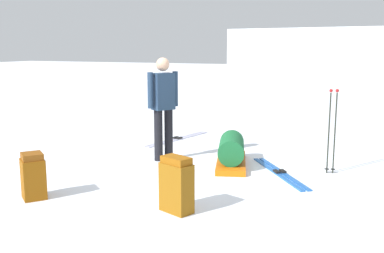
{
  "coord_description": "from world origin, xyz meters",
  "views": [
    {
      "loc": [
        2.62,
        -6.09,
        1.88
      ],
      "look_at": [
        0.0,
        0.0,
        0.7
      ],
      "focal_mm": 42.29,
      "sensor_mm": 36.0,
      "label": 1
    }
  ],
  "objects_px": {
    "ski_poles_planted_near": "(332,127)",
    "gear_sled": "(231,152)",
    "ski_pair_far": "(280,173)",
    "skier_standing": "(163,103)",
    "backpack_bright": "(176,185)",
    "ski_pair_near": "(177,139)",
    "backpack_large_dark": "(33,176)"
  },
  "relations": [
    {
      "from": "ski_poles_planted_near",
      "to": "gear_sled",
      "type": "xyz_separation_m",
      "value": [
        -1.51,
        -0.16,
        -0.48
      ]
    },
    {
      "from": "ski_pair_far",
      "to": "gear_sled",
      "type": "xyz_separation_m",
      "value": [
        -0.82,
        0.17,
        0.21
      ]
    },
    {
      "from": "skier_standing",
      "to": "backpack_bright",
      "type": "height_order",
      "value": "skier_standing"
    },
    {
      "from": "ski_pair_near",
      "to": "backpack_large_dark",
      "type": "height_order",
      "value": "backpack_large_dark"
    },
    {
      "from": "ski_pair_near",
      "to": "backpack_bright",
      "type": "distance_m",
      "value": 4.11
    },
    {
      "from": "skier_standing",
      "to": "ski_poles_planted_near",
      "type": "bearing_deg",
      "value": 5.43
    },
    {
      "from": "backpack_bright",
      "to": "ski_pair_far",
      "type": "bearing_deg",
      "value": 69.97
    },
    {
      "from": "backpack_large_dark",
      "to": "ski_poles_planted_near",
      "type": "bearing_deg",
      "value": 38.97
    },
    {
      "from": "skier_standing",
      "to": "ski_poles_planted_near",
      "type": "relative_size",
      "value": 1.34
    },
    {
      "from": "ski_pair_far",
      "to": "gear_sled",
      "type": "bearing_deg",
      "value": 168.09
    },
    {
      "from": "ski_pair_near",
      "to": "backpack_large_dark",
      "type": "distance_m",
      "value": 4.0
    },
    {
      "from": "backpack_large_dark",
      "to": "backpack_bright",
      "type": "xyz_separation_m",
      "value": [
        1.84,
        0.28,
        0.04
      ]
    },
    {
      "from": "backpack_large_dark",
      "to": "backpack_bright",
      "type": "height_order",
      "value": "backpack_bright"
    },
    {
      "from": "backpack_bright",
      "to": "ski_poles_planted_near",
      "type": "xyz_separation_m",
      "value": [
        1.43,
        2.37,
        0.39
      ]
    },
    {
      "from": "ski_pair_far",
      "to": "gear_sled",
      "type": "height_order",
      "value": "gear_sled"
    },
    {
      "from": "skier_standing",
      "to": "ski_poles_planted_near",
      "type": "height_order",
      "value": "skier_standing"
    },
    {
      "from": "ski_pair_far",
      "to": "backpack_bright",
      "type": "height_order",
      "value": "backpack_bright"
    },
    {
      "from": "ski_pair_far",
      "to": "ski_poles_planted_near",
      "type": "height_order",
      "value": "ski_poles_planted_near"
    },
    {
      "from": "skier_standing",
      "to": "ski_pair_near",
      "type": "relative_size",
      "value": 0.9
    },
    {
      "from": "backpack_large_dark",
      "to": "gear_sled",
      "type": "relative_size",
      "value": 0.41
    },
    {
      "from": "skier_standing",
      "to": "backpack_bright",
      "type": "xyz_separation_m",
      "value": [
        1.23,
        -2.12,
        -0.64
      ]
    },
    {
      "from": "ski_pair_near",
      "to": "ski_pair_far",
      "type": "xyz_separation_m",
      "value": [
        2.48,
        -1.67,
        0.0
      ]
    },
    {
      "from": "skier_standing",
      "to": "backpack_bright",
      "type": "distance_m",
      "value": 2.53
    },
    {
      "from": "ski_pair_near",
      "to": "gear_sled",
      "type": "height_order",
      "value": "gear_sled"
    },
    {
      "from": "ski_pair_far",
      "to": "backpack_large_dark",
      "type": "relative_size",
      "value": 2.64
    },
    {
      "from": "ski_poles_planted_near",
      "to": "gear_sled",
      "type": "height_order",
      "value": "ski_poles_planted_near"
    },
    {
      "from": "ski_pair_near",
      "to": "ski_poles_planted_near",
      "type": "relative_size",
      "value": 1.49
    },
    {
      "from": "backpack_large_dark",
      "to": "gear_sled",
      "type": "bearing_deg",
      "value": 54.65
    },
    {
      "from": "ski_pair_far",
      "to": "ski_poles_planted_near",
      "type": "distance_m",
      "value": 1.03
    },
    {
      "from": "skier_standing",
      "to": "backpack_bright",
      "type": "bearing_deg",
      "value": -59.78
    },
    {
      "from": "ski_poles_planted_near",
      "to": "backpack_bright",
      "type": "bearing_deg",
      "value": -121.13
    },
    {
      "from": "skier_standing",
      "to": "ski_pair_far",
      "type": "distance_m",
      "value": 2.19
    }
  ]
}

